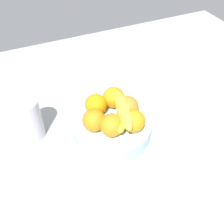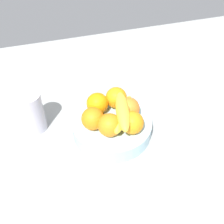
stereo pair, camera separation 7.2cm
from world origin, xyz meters
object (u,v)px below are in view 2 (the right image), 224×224
object	(u,v)px
orange_front_left	(97,104)
orange_front_right	(93,119)
fruit_bowl	(112,127)
orange_back_left	(132,123)
orange_top_stack	(116,98)
banana_bunch	(123,114)
orange_back_right	(128,108)
thermos_tumbler	(32,112)
orange_center	(110,125)

from	to	relation	value
orange_front_left	orange_front_right	world-z (taller)	same
fruit_bowl	orange_back_left	distance (cm)	9.61
orange_top_stack	banana_bunch	distance (cm)	8.82
orange_back_right	banana_bunch	size ratio (longest dim) A/B	0.40
orange_back_left	orange_back_right	distance (cm)	6.35
orange_front_right	banana_bunch	distance (cm)	9.22
orange_front_left	thermos_tumbler	bearing A→B (deg)	169.34
orange_back_right	banana_bunch	bearing A→B (deg)	-137.77
fruit_bowl	orange_back_left	xyz separation A→B (cm)	(4.53, -5.80, 6.19)
orange_front_right	orange_top_stack	xyz separation A→B (cm)	(9.82, 7.29, 0.00)
orange_front_left	orange_top_stack	size ratio (longest dim) A/B	1.00
fruit_bowl	orange_back_right	distance (cm)	8.37
orange_front_left	thermos_tumbler	xyz separation A→B (cm)	(-20.75, 3.91, -1.67)
banana_bunch	orange_back_right	bearing A→B (deg)	42.23
orange_front_right	fruit_bowl	bearing A→B (deg)	6.08
orange_top_stack	orange_back_right	bearing A→B (deg)	-70.76
banana_bunch	thermos_tumbler	size ratio (longest dim) A/B	1.25
orange_back_left	orange_back_right	bearing A→B (deg)	80.08
orange_top_stack	thermos_tumbler	distance (cm)	27.65
fruit_bowl	orange_top_stack	size ratio (longest dim) A/B	3.59
orange_back_left	thermos_tumbler	world-z (taller)	thermos_tumbler
orange_front_left	banana_bunch	xyz separation A→B (cm)	(5.95, -7.77, 0.63)
orange_front_left	orange_back_right	size ratio (longest dim) A/B	1.00
orange_front_right	orange_top_stack	bearing A→B (deg)	36.58
orange_back_right	orange_top_stack	bearing A→B (deg)	109.24
fruit_bowl	orange_top_stack	xyz separation A→B (cm)	(3.47, 6.61, 6.19)
orange_center	orange_top_stack	bearing A→B (deg)	63.34
orange_back_right	thermos_tumbler	bearing A→B (deg)	162.96
orange_front_left	orange_front_right	distance (cm)	7.03
orange_back_left	orange_top_stack	world-z (taller)	same
orange_front_right	orange_back_left	world-z (taller)	same
orange_center	banana_bunch	size ratio (longest dim) A/B	0.40
orange_center	orange_top_stack	size ratio (longest dim) A/B	1.00
orange_top_stack	thermos_tumbler	size ratio (longest dim) A/B	0.50
orange_top_stack	thermos_tumbler	bearing A→B (deg)	173.93
orange_back_left	orange_front_left	bearing A→B (deg)	124.14
orange_front_right	orange_back_right	xyz separation A→B (cm)	(11.97, 1.13, 0.00)
thermos_tumbler	orange_top_stack	bearing A→B (deg)	-6.07
orange_front_right	orange_back_left	size ratio (longest dim) A/B	1.00
orange_front_right	orange_center	xyz separation A→B (cm)	(4.10, -4.11, 0.00)
fruit_bowl	orange_center	distance (cm)	8.14
orange_back_right	orange_top_stack	distance (cm)	6.51
orange_center	orange_back_left	size ratio (longest dim) A/B	1.00
orange_back_right	orange_center	bearing A→B (deg)	-146.33
orange_center	thermos_tumbler	bearing A→B (deg)	146.63
orange_front_left	banana_bunch	distance (cm)	9.81
orange_top_stack	banana_bunch	size ratio (longest dim) A/B	0.40
orange_front_left	orange_back_right	distance (cm)	10.23
orange_front_right	banana_bunch	xyz separation A→B (cm)	(9.08, -1.48, 0.63)
orange_back_left	thermos_tumbler	xyz separation A→B (cm)	(-28.49, 15.33, -1.67)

